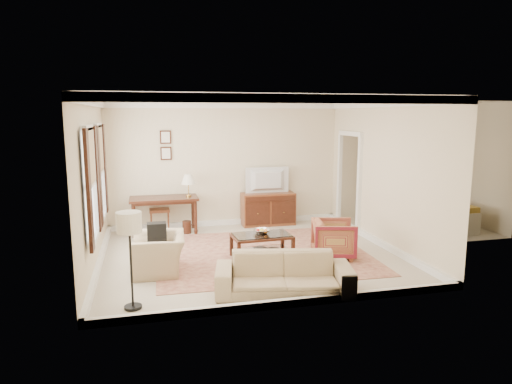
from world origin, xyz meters
name	(u,v)px	position (x,y,z in m)	size (l,w,h in m)	color
room_shell	(249,123)	(0.00, 0.00, 2.47)	(5.51, 5.01, 2.91)	beige
annex_bedroom	(424,213)	(4.49, 1.15, 0.34)	(3.00, 2.70, 2.90)	beige
window_front	(91,185)	(-2.70, -0.70, 1.55)	(0.12, 1.56, 1.80)	#CCB284
window_rear	(100,172)	(-2.70, 0.90, 1.55)	(0.12, 1.56, 1.80)	#CCB284
doorway	(349,182)	(2.71, 1.50, 1.08)	(0.10, 1.12, 2.25)	white
rug	(262,253)	(0.25, -0.01, 0.01)	(3.94, 3.38, 0.01)	maroon
writing_desk	(164,202)	(-1.49, 2.03, 0.70)	(1.49, 0.74, 0.81)	#401D12
desk_chair	(159,207)	(-1.58, 2.38, 0.53)	(0.45, 0.45, 1.05)	brown
desk_lamp	(188,185)	(-0.94, 2.03, 1.06)	(0.32, 0.32, 0.50)	silver
framed_prints	(166,145)	(-1.39, 2.47, 1.94)	(0.25, 0.04, 0.68)	#401D12
sideboard	(268,209)	(0.97, 2.23, 0.39)	(1.26, 0.49, 0.78)	brown
tv	(268,172)	(0.97, 2.21, 1.28)	(1.00, 0.58, 0.13)	black
coffee_table	(262,240)	(0.17, -0.26, 0.35)	(1.11, 0.68, 0.46)	#401D12
fruit_bowl	(262,230)	(0.19, -0.18, 0.51)	(0.42, 0.42, 0.10)	silver
book_a	(257,249)	(0.08, -0.28, 0.18)	(0.28, 0.04, 0.38)	brown
book_b	(267,249)	(0.27, -0.28, 0.17)	(0.28, 0.03, 0.38)	brown
striped_armchair	(334,237)	(1.48, -0.53, 0.39)	(0.75, 0.71, 0.78)	maroon
club_armchair	(158,247)	(-1.70, -0.58, 0.43)	(0.99, 0.64, 0.87)	tan
backpack	(157,231)	(-1.72, -0.45, 0.68)	(0.32, 0.22, 0.40)	black
sofa	(284,268)	(0.07, -1.97, 0.39)	(2.01, 0.59, 0.79)	tan
floor_lamp	(129,230)	(-2.10, -2.00, 1.11)	(0.33, 0.33, 1.35)	black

